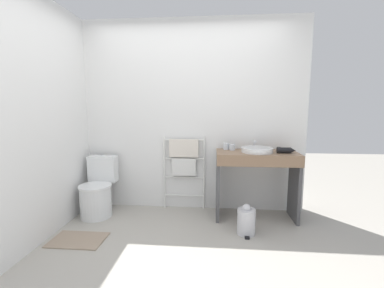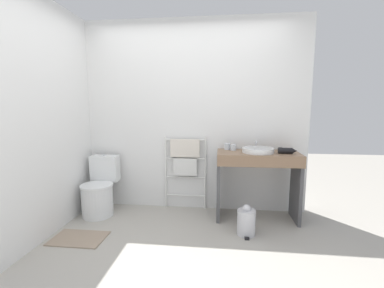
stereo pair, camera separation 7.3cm
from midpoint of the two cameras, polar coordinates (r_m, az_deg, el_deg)
ground_plane at (r=2.55m, az=-3.36°, el=-25.10°), size 12.00×12.00×0.00m
wall_back at (r=3.54m, az=0.35°, el=6.13°), size 3.10×0.12×2.56m
wall_side at (r=3.35m, az=-27.53°, el=5.12°), size 0.12×2.01×2.56m
toilet at (r=3.64m, az=-19.32°, el=-9.95°), size 0.41×0.54×0.76m
towel_radiator at (r=3.50m, az=-0.94°, el=-3.58°), size 0.58×0.06×1.01m
vanity_counter at (r=3.32m, az=14.93°, el=-6.42°), size 0.99×0.50×0.85m
sink_basin at (r=3.24m, az=15.09°, el=-1.30°), size 0.38×0.38×0.06m
faucet at (r=3.44m, az=14.61°, el=0.04°), size 0.02×0.10×0.12m
cup_near_wall at (r=3.38m, az=8.47°, el=-0.54°), size 0.08×0.08×0.09m
cup_near_edge at (r=3.35m, az=9.80°, el=-0.74°), size 0.07×0.07×0.08m
hair_dryer at (r=3.28m, az=20.81°, el=-1.38°), size 0.22×0.15×0.07m
trash_bin at (r=3.03m, az=12.67°, el=-16.45°), size 0.20×0.23×0.35m
bath_mat at (r=3.16m, az=-23.24°, el=-18.70°), size 0.56×0.36×0.01m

